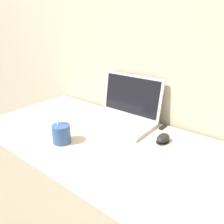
{
  "coord_description": "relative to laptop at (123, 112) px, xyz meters",
  "views": [
    {
      "loc": [
        0.61,
        -0.36,
        1.28
      ],
      "look_at": [
        -0.02,
        0.45,
        0.86
      ],
      "focal_mm": 35.0,
      "sensor_mm": 36.0,
      "label": 1
    }
  ],
  "objects": [
    {
      "name": "laptop",
      "position": [
        0.0,
        0.0,
        0.0
      ],
      "size": [
        0.37,
        0.26,
        0.24
      ],
      "color": "silver",
      "rests_on": "desk"
    },
    {
      "name": "usb_stick",
      "position": [
        0.21,
        0.06,
        -0.05
      ],
      "size": [
        0.02,
        0.06,
        0.01
      ],
      "color": "black",
      "rests_on": "desk"
    },
    {
      "name": "computer_mouse",
      "position": [
        0.28,
        -0.07,
        -0.04
      ],
      "size": [
        0.06,
        0.08,
        0.04
      ],
      "color": "black",
      "rests_on": "desk"
    },
    {
      "name": "desk",
      "position": [
        0.02,
        -0.22,
        -0.44
      ],
      "size": [
        1.28,
        0.65,
        0.78
      ],
      "color": "beige",
      "rests_on": "ground_plane"
    },
    {
      "name": "drink_cup",
      "position": [
        -0.09,
        -0.36,
        -0.01
      ],
      "size": [
        0.08,
        0.08,
        0.22
      ],
      "color": "#33518C",
      "rests_on": "desk"
    },
    {
      "name": "wall_back",
      "position": [
        0.02,
        0.14,
        0.42
      ],
      "size": [
        7.0,
        0.04,
        2.5
      ],
      "color": "#BCB299",
      "rests_on": "ground_plane"
    }
  ]
}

